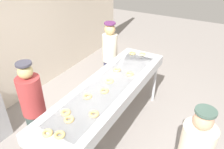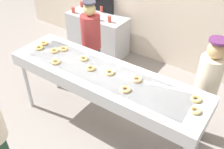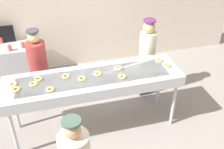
{
  "view_description": "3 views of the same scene",
  "coord_description": "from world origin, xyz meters",
  "px_view_note": "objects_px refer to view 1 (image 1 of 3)",
  "views": [
    {
      "loc": [
        -2.4,
        -1.44,
        2.91
      ],
      "look_at": [
        0.33,
        0.14,
        1.04
      ],
      "focal_mm": 34.68,
      "sensor_mm": 36.0,
      "label": 1
    },
    {
      "loc": [
        1.69,
        -2.23,
        3.07
      ],
      "look_at": [
        0.15,
        -0.02,
        1.1
      ],
      "focal_mm": 41.4,
      "sensor_mm": 36.0,
      "label": 2
    },
    {
      "loc": [
        -0.66,
        -3.56,
        3.5
      ],
      "look_at": [
        0.29,
        -0.05,
        1.08
      ],
      "focal_mm": 43.86,
      "sensor_mm": 36.0,
      "label": 3
    }
  ],
  "objects_px": {
    "glazed_donut_7": "(132,53)",
    "glazed_donut_8": "(47,133)",
    "glazed_donut_3": "(60,135)",
    "glazed_donut_5": "(69,119)",
    "glazed_donut_0": "(110,81)",
    "glazed_donut_9": "(88,96)",
    "glazed_donut_11": "(130,74)",
    "glazed_donut_1": "(104,91)",
    "worker_assistant": "(110,55)",
    "glazed_donut_6": "(66,113)",
    "glazed_donut_2": "(117,70)",
    "worker_baker": "(33,106)",
    "glazed_donut_4": "(94,114)",
    "glazed_donut_10": "(142,54)",
    "fryer_conveyor": "(109,90)"
  },
  "relations": [
    {
      "from": "fryer_conveyor",
      "to": "glazed_donut_8",
      "type": "xyz_separation_m",
      "value": [
        -1.24,
        0.09,
        0.11
      ]
    },
    {
      "from": "glazed_donut_7",
      "to": "glazed_donut_8",
      "type": "xyz_separation_m",
      "value": [
        -2.44,
        -0.09,
        0.0
      ]
    },
    {
      "from": "worker_assistant",
      "to": "glazed_donut_2",
      "type": "bearing_deg",
      "value": 52.89
    },
    {
      "from": "glazed_donut_10",
      "to": "glazed_donut_6",
      "type": "bearing_deg",
      "value": 175.84
    },
    {
      "from": "glazed_donut_0",
      "to": "glazed_donut_11",
      "type": "bearing_deg",
      "value": -26.37
    },
    {
      "from": "glazed_donut_4",
      "to": "glazed_donut_6",
      "type": "height_order",
      "value": "same"
    },
    {
      "from": "glazed_donut_5",
      "to": "glazed_donut_10",
      "type": "bearing_deg",
      "value": -0.93
    },
    {
      "from": "glazed_donut_1",
      "to": "glazed_donut_7",
      "type": "bearing_deg",
      "value": 8.46
    },
    {
      "from": "glazed_donut_1",
      "to": "glazed_donut_5",
      "type": "bearing_deg",
      "value": 175.82
    },
    {
      "from": "glazed_donut_1",
      "to": "glazed_donut_10",
      "type": "xyz_separation_m",
      "value": [
        1.46,
        0.02,
        0.0
      ]
    },
    {
      "from": "glazed_donut_3",
      "to": "glazed_donut_6",
      "type": "relative_size",
      "value": 1.0
    },
    {
      "from": "glazed_donut_5",
      "to": "glazed_donut_7",
      "type": "distance_m",
      "value": 2.15
    },
    {
      "from": "glazed_donut_9",
      "to": "glazed_donut_10",
      "type": "relative_size",
      "value": 1.0
    },
    {
      "from": "glazed_donut_2",
      "to": "glazed_donut_6",
      "type": "relative_size",
      "value": 1.0
    },
    {
      "from": "glazed_donut_1",
      "to": "worker_assistant",
      "type": "relative_size",
      "value": 0.08
    },
    {
      "from": "glazed_donut_2",
      "to": "glazed_donut_8",
      "type": "bearing_deg",
      "value": -179.22
    },
    {
      "from": "glazed_donut_2",
      "to": "glazed_donut_10",
      "type": "relative_size",
      "value": 1.0
    },
    {
      "from": "glazed_donut_0",
      "to": "glazed_donut_5",
      "type": "bearing_deg",
      "value": -179.04
    },
    {
      "from": "glazed_donut_3",
      "to": "glazed_donut_5",
      "type": "distance_m",
      "value": 0.26
    },
    {
      "from": "glazed_donut_5",
      "to": "glazed_donut_8",
      "type": "bearing_deg",
      "value": 167.34
    },
    {
      "from": "glazed_donut_11",
      "to": "glazed_donut_6",
      "type": "bearing_deg",
      "value": 167.71
    },
    {
      "from": "glazed_donut_3",
      "to": "glazed_donut_9",
      "type": "bearing_deg",
      "value": 11.58
    },
    {
      "from": "glazed_donut_2",
      "to": "glazed_donut_6",
      "type": "xyz_separation_m",
      "value": [
        -1.31,
        0.03,
        0.0
      ]
    },
    {
      "from": "glazed_donut_4",
      "to": "worker_baker",
      "type": "distance_m",
      "value": 1.0
    },
    {
      "from": "glazed_donut_3",
      "to": "glazed_donut_4",
      "type": "relative_size",
      "value": 1.0
    },
    {
      "from": "glazed_donut_3",
      "to": "worker_baker",
      "type": "xyz_separation_m",
      "value": [
        0.34,
        0.84,
        -0.17
      ]
    },
    {
      "from": "glazed_donut_7",
      "to": "worker_assistant",
      "type": "distance_m",
      "value": 0.54
    },
    {
      "from": "glazed_donut_1",
      "to": "glazed_donut_9",
      "type": "distance_m",
      "value": 0.27
    },
    {
      "from": "glazed_donut_0",
      "to": "glazed_donut_4",
      "type": "xyz_separation_m",
      "value": [
        -0.77,
        -0.23,
        0.0
      ]
    },
    {
      "from": "glazed_donut_5",
      "to": "glazed_donut_9",
      "type": "xyz_separation_m",
      "value": [
        0.5,
        0.08,
        0.0
      ]
    },
    {
      "from": "glazed_donut_7",
      "to": "glazed_donut_8",
      "type": "height_order",
      "value": "same"
    },
    {
      "from": "glazed_donut_3",
      "to": "glazed_donut_6",
      "type": "distance_m",
      "value": 0.38
    },
    {
      "from": "glazed_donut_0",
      "to": "glazed_donut_9",
      "type": "xyz_separation_m",
      "value": [
        -0.5,
        0.07,
        0.0
      ]
    },
    {
      "from": "glazed_donut_4",
      "to": "worker_baker",
      "type": "height_order",
      "value": "worker_baker"
    },
    {
      "from": "fryer_conveyor",
      "to": "glazed_donut_4",
      "type": "xyz_separation_m",
      "value": [
        -0.7,
        -0.19,
        0.11
      ]
    },
    {
      "from": "glazed_donut_5",
      "to": "glazed_donut_6",
      "type": "height_order",
      "value": "same"
    },
    {
      "from": "fryer_conveyor",
      "to": "glazed_donut_3",
      "type": "distance_m",
      "value": 1.19
    },
    {
      "from": "worker_baker",
      "to": "glazed_donut_11",
      "type": "bearing_deg",
      "value": 132.76
    },
    {
      "from": "glazed_donut_1",
      "to": "glazed_donut_2",
      "type": "relative_size",
      "value": 1.0
    },
    {
      "from": "glazed_donut_6",
      "to": "worker_assistant",
      "type": "bearing_deg",
      "value": 14.95
    },
    {
      "from": "glazed_donut_8",
      "to": "glazed_donut_9",
      "type": "relative_size",
      "value": 1.0
    },
    {
      "from": "glazed_donut_0",
      "to": "glazed_donut_10",
      "type": "height_order",
      "value": "same"
    },
    {
      "from": "glazed_donut_10",
      "to": "glazed_donut_0",
      "type": "bearing_deg",
      "value": 177.48
    },
    {
      "from": "glazed_donut_4",
      "to": "glazed_donut_10",
      "type": "distance_m",
      "value": 1.97
    },
    {
      "from": "glazed_donut_10",
      "to": "worker_baker",
      "type": "height_order",
      "value": "worker_baker"
    },
    {
      "from": "glazed_donut_1",
      "to": "glazed_donut_11",
      "type": "xyz_separation_m",
      "value": [
        0.63,
        -0.11,
        0.0
      ]
    },
    {
      "from": "glazed_donut_11",
      "to": "glazed_donut_1",
      "type": "bearing_deg",
      "value": 170.24
    },
    {
      "from": "glazed_donut_1",
      "to": "worker_assistant",
      "type": "height_order",
      "value": "worker_assistant"
    },
    {
      "from": "worker_assistant",
      "to": "glazed_donut_5",
      "type": "bearing_deg",
      "value": 32.43
    },
    {
      "from": "fryer_conveyor",
      "to": "worker_baker",
      "type": "xyz_separation_m",
      "value": [
        -0.84,
        0.78,
        -0.06
      ]
    }
  ]
}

